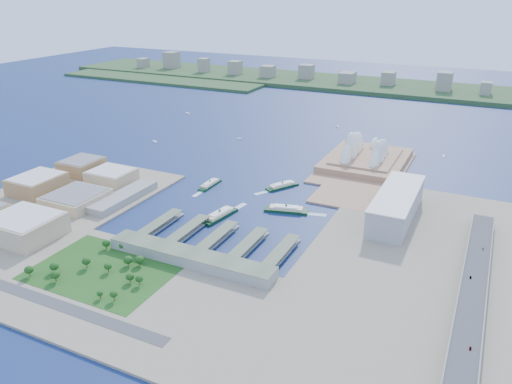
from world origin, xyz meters
The scene contains 26 objects.
ground centered at (0.00, 0.00, 0.00)m, with size 3000.00×3000.00×0.00m, color #101D4F.
west_land centered at (-250.00, -105.00, 1.50)m, with size 220.00×390.00×3.00m, color gray.
south_land centered at (0.00, -210.00, 1.50)m, with size 720.00×180.00×3.00m, color gray.
east_land centered at (240.00, -50.00, 1.50)m, with size 240.00×500.00×3.00m, color gray.
peninsula centered at (107.50, 260.00, 1.50)m, with size 135.00×220.00×3.00m, color #9E7456.
far_shore centered at (0.00, 980.00, 6.00)m, with size 2200.00×260.00×12.00m, color #2D4926.
opera_house centered at (105.00, 280.00, 32.00)m, with size 134.00×180.00×58.00m, color white, non-canonical shape.
toaster_building centered at (195.00, 80.00, 20.50)m, with size 45.00×155.00×35.00m, color #949499.
expressway centered at (300.00, -60.00, 8.93)m, with size 26.00×340.00×11.85m, color gray, non-canonical shape.
west_buildings centered at (-250.00, -70.00, 16.50)m, with size 200.00×280.00×27.00m, color #98754C, non-canonical shape.
ferry_wharves centered at (14.00, -75.00, 4.65)m, with size 184.00×90.00×9.30m, color #515C46, non-canonical shape.
terminal_building centered at (15.00, -135.00, 9.00)m, with size 200.00×28.00×12.00m, color gray.
park centered at (-60.00, -190.00, 11.00)m, with size 150.00×110.00×16.00m, color #194714, non-canonical shape.
far_skyline centered at (0.00, 960.00, 39.50)m, with size 1900.00×140.00×55.00m, color gray, non-canonical shape.
ferry_a centered at (-85.89, 76.59, 4.79)m, with size 12.90×50.69×9.58m, color #0C3317, non-canonical shape.
ferry_b centered at (17.05, 118.80, 5.08)m, with size 13.67×53.70×10.15m, color #0C3317, non-canonical shape.
ferry_c centered at (-16.30, -15.04, 5.76)m, with size 15.52×60.96×11.53m, color #0C3317, non-canonical shape.
ferry_d centered at (56.14, 40.16, 5.62)m, with size 15.13×59.45×11.24m, color #0C3317, non-canonical shape.
boat_a centered at (-303.81, 230.06, 1.47)m, with size 3.82×15.26×2.94m, color white, non-canonical shape.
boat_b centered at (-162.62, 320.90, 1.30)m, with size 3.38×9.65×2.61m, color white, non-canonical shape.
boat_c centered at (221.15, 382.95, 1.28)m, with size 3.32×11.37×2.56m, color white, non-canonical shape.
boat_d centered at (-374.26, 456.24, 1.55)m, with size 4.02×18.38×3.10m, color white, non-canonical shape.
boat_e centered at (-12.42, 495.61, 1.51)m, with size 3.90×12.27×3.01m, color white, non-canonical shape.
car_a centered at (304.00, -169.01, 15.57)m, with size 1.70×4.23×1.44m, color slate.
car_b centered at (296.00, -55.34, 15.58)m, with size 1.54×4.41×1.45m, color slate.
car_c centered at (304.00, 13.47, 15.48)m, with size 1.76×4.33×1.26m, color slate.
Camera 1 is at (288.79, -534.85, 286.38)m, focal length 35.00 mm.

